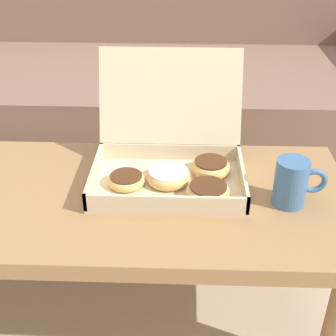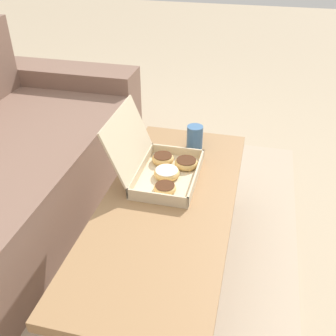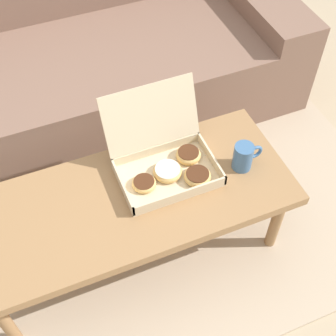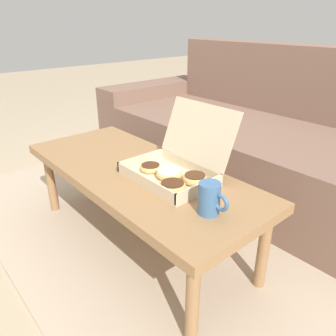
{
  "view_description": "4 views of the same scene",
  "coord_description": "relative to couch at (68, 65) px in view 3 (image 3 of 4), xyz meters",
  "views": [
    {
      "loc": [
        0.2,
        -1.0,
        1.0
      ],
      "look_at": [
        0.16,
        -0.06,
        0.43
      ],
      "focal_mm": 50.0,
      "sensor_mm": 36.0,
      "label": 1
    },
    {
      "loc": [
        -1.14,
        -0.38,
        1.31
      ],
      "look_at": [
        0.16,
        -0.06,
        0.43
      ],
      "focal_mm": 42.0,
      "sensor_mm": 36.0,
      "label": 2
    },
    {
      "loc": [
        -0.25,
        -1.05,
        1.75
      ],
      "look_at": [
        0.16,
        -0.06,
        0.43
      ],
      "focal_mm": 50.0,
      "sensor_mm": 36.0,
      "label": 3
    },
    {
      "loc": [
        1.05,
        -0.83,
        0.97
      ],
      "look_at": [
        0.16,
        -0.06,
        0.43
      ],
      "focal_mm": 35.0,
      "sensor_mm": 36.0,
      "label": 4
    }
  ],
  "objects": [
    {
      "name": "pastry_box",
      "position": [
        0.18,
        -0.88,
        0.16
      ],
      "size": [
        0.36,
        0.33,
        0.28
      ],
      "color": "beige",
      "rests_on": "coffee_table"
    },
    {
      "name": "couch",
      "position": [
        0.0,
        0.0,
        0.0
      ],
      "size": [
        2.25,
        0.9,
        0.83
      ],
      "color": "#7A5B4C",
      "rests_on": "ground_plane"
    },
    {
      "name": "coffee_mug",
      "position": [
        0.44,
        -0.97,
        0.16
      ],
      "size": [
        0.12,
        0.07,
        0.11
      ],
      "color": "#3D6693",
      "rests_on": "coffee_table"
    },
    {
      "name": "ground_plane",
      "position": [
        0.0,
        -0.85,
        -0.27
      ],
      "size": [
        12.0,
        12.0,
        0.0
      ],
      "primitive_type": "plane",
      "color": "tan"
    },
    {
      "name": "area_rug",
      "position": [
        0.0,
        -0.55,
        -0.27
      ],
      "size": [
        2.37,
        1.89,
        0.01
      ],
      "primitive_type": "cube",
      "color": "tan",
      "rests_on": "ground_plane"
    },
    {
      "name": "coffee_table",
      "position": [
        0.0,
        -0.95,
        0.07
      ],
      "size": [
        1.19,
        0.49,
        0.38
      ],
      "color": "#997047",
      "rests_on": "ground_plane"
    }
  ]
}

